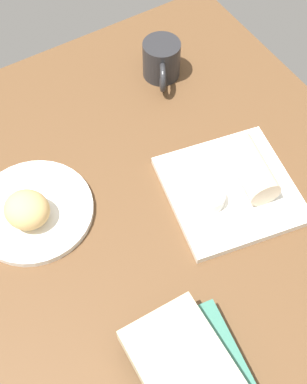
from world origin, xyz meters
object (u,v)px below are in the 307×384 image
sauce_cup (210,198)px  coffee_mug (162,60)px  breakfast_wrap (252,170)px  scone_pastry (27,210)px  square_plate (231,191)px  book_stack (193,376)px  round_plate (34,211)px

sauce_cup → coffee_mug: coffee_mug is taller
sauce_cup → breakfast_wrap: size_ratio=0.42×
scone_pastry → square_plate: 38.58cm
book_stack → sauce_cup: bearing=140.7°
round_plate → square_plate: 37.88cm
round_plate → scone_pastry: scone_pastry is taller
breakfast_wrap → coffee_mug: 34.20cm
sauce_cup → coffee_mug: size_ratio=0.45×
scone_pastry → sauce_cup: size_ratio=1.54×
square_plate → sauce_cup: bearing=-87.6°
round_plate → sauce_cup: sauce_cup is taller
book_stack → scone_pastry: bearing=-166.1°
round_plate → book_stack: 42.10cm
round_plate → square_plate: square_plate is taller
square_plate → scone_pastry: bearing=-111.8°
coffee_mug → sauce_cup: bearing=-17.3°
breakfast_wrap → book_stack: 39.49cm
sauce_cup → breakfast_wrap: breakfast_wrap is taller
scone_pastry → breakfast_wrap: size_ratio=0.65×
round_plate → coffee_mug: size_ratio=1.86×
scone_pastry → square_plate: bearing=68.2°
round_plate → sauce_cup: size_ratio=4.12×
round_plate → square_plate: bearing=65.3°
book_stack → square_plate: bearing=134.4°
square_plate → book_stack: 36.27cm
sauce_cup → breakfast_wrap: (-0.40, 9.62, 1.60)cm
square_plate → coffee_mug: bearing=171.1°
sauce_cup → scone_pastry: bearing=-115.5°
breakfast_wrap → book_stack: size_ratio=0.58×
round_plate → coffee_mug: coffee_mug is taller
round_plate → sauce_cup: 33.29cm
sauce_cup → coffee_mug: (-34.58, 10.74, 1.36)cm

